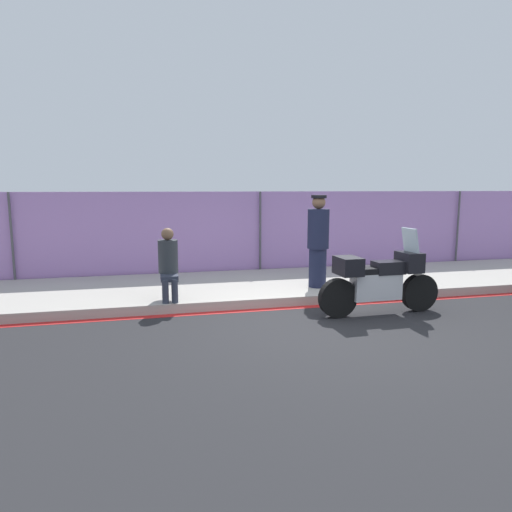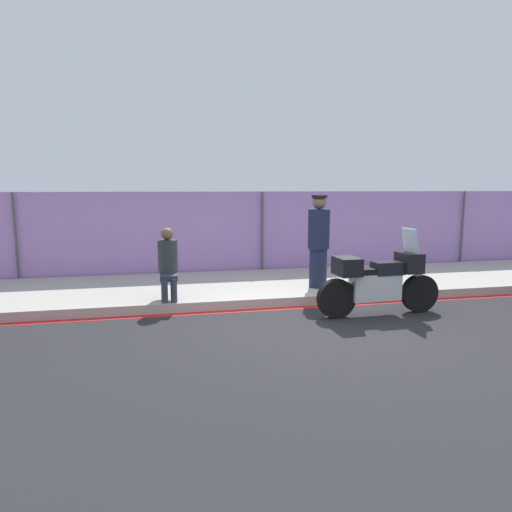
% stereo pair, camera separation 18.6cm
% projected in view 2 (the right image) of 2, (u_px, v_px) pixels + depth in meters
% --- Properties ---
extents(ground_plane, '(120.00, 120.00, 0.00)m').
position_uv_depth(ground_plane, '(321.00, 326.00, 7.22)').
color(ground_plane, '#262628').
extents(sidewalk, '(41.13, 2.98, 0.17)m').
position_uv_depth(sidewalk, '(277.00, 285.00, 9.83)').
color(sidewalk, '#ADA89E').
rests_on(sidewalk, ground_plane).
extents(curb_paint_stripe, '(41.13, 0.18, 0.01)m').
position_uv_depth(curb_paint_stripe, '(300.00, 307.00, 8.32)').
color(curb_paint_stripe, red).
rests_on(curb_paint_stripe, ground_plane).
extents(storefront_fence, '(39.07, 0.17, 2.08)m').
position_uv_depth(storefront_fence, '(261.00, 234.00, 11.21)').
color(storefront_fence, '#AD7FC6').
rests_on(storefront_fence, ground_plane).
extents(motorcycle, '(2.24, 0.54, 1.48)m').
position_uv_depth(motorcycle, '(378.00, 281.00, 7.76)').
color(motorcycle, black).
rests_on(motorcycle, ground_plane).
extents(officer_standing, '(0.43, 0.43, 1.85)m').
position_uv_depth(officer_standing, '(319.00, 241.00, 9.11)').
color(officer_standing, '#191E38').
rests_on(officer_standing, sidewalk).
extents(person_seated_on_curb, '(0.36, 0.65, 1.28)m').
position_uv_depth(person_seated_on_curb, '(168.00, 260.00, 8.23)').
color(person_seated_on_curb, '#2D3342').
rests_on(person_seated_on_curb, sidewalk).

